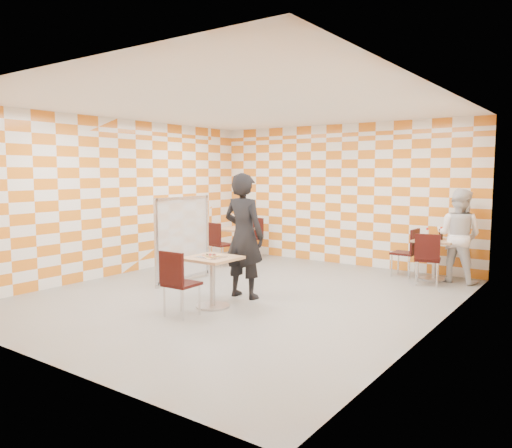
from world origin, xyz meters
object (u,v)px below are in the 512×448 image
(main_table, at_px, (212,273))
(empty_table, at_px, (236,239))
(chair_empty_far, at_px, (253,234))
(partition, at_px, (183,239))
(chair_empty_near, at_px, (218,241))
(chair_second_front, at_px, (427,255))
(soda_bottle, at_px, (441,234))
(man_white, at_px, (458,236))
(sport_bottle, at_px, (427,234))
(chair_second_side, at_px, (409,249))
(man_dark, at_px, (244,236))
(second_table, at_px, (435,253))
(chair_main_front, at_px, (177,279))

(main_table, xyz_separation_m, empty_table, (-2.01, 3.15, 0.00))
(chair_empty_far, distance_m, partition, 2.87)
(chair_empty_near, bearing_deg, main_table, -51.74)
(chair_second_front, bearing_deg, chair_empty_far, 171.84)
(chair_second_front, distance_m, chair_empty_far, 4.21)
(soda_bottle, bearing_deg, man_white, 6.22)
(man_white, bearing_deg, partition, 43.03)
(chair_second_front, height_order, sport_bottle, sport_bottle)
(chair_empty_near, distance_m, man_white, 4.70)
(empty_table, height_order, chair_second_side, chair_second_side)
(man_white, height_order, soda_bottle, man_white)
(chair_second_side, bearing_deg, man_dark, -118.39)
(empty_table, bearing_deg, chair_second_side, 9.32)
(soda_bottle, bearing_deg, empty_table, -170.67)
(second_table, relative_size, man_dark, 0.38)
(partition, bearing_deg, man_white, 35.30)
(main_table, bearing_deg, chair_main_front, -93.68)
(man_dark, relative_size, man_white, 1.17)
(chair_second_front, bearing_deg, soda_bottle, 85.31)
(main_table, bearing_deg, chair_empty_far, 117.76)
(empty_table, height_order, man_white, man_white)
(empty_table, height_order, soda_bottle, soda_bottle)
(chair_second_front, bearing_deg, second_table, 93.54)
(chair_main_front, bearing_deg, chair_second_side, 69.05)
(chair_second_front, distance_m, sport_bottle, 0.74)
(man_dark, xyz_separation_m, soda_bottle, (2.18, 3.11, -0.13))
(man_dark, relative_size, soda_bottle, 8.57)
(second_table, distance_m, chair_second_front, 0.58)
(empty_table, xyz_separation_m, man_white, (4.51, 0.72, 0.33))
(empty_table, relative_size, soda_bottle, 3.26)
(second_table, relative_size, soda_bottle, 3.26)
(chair_main_front, xyz_separation_m, man_dark, (0.07, 1.42, 0.44))
(main_table, xyz_separation_m, partition, (-1.55, 1.01, 0.28))
(chair_second_front, height_order, man_white, man_white)
(partition, distance_m, man_white, 4.97)
(main_table, relative_size, second_table, 1.00)
(chair_main_front, distance_m, sport_bottle, 4.99)
(main_table, xyz_separation_m, soda_bottle, (2.21, 3.84, 0.34))
(main_table, relative_size, chair_second_front, 0.81)
(chair_empty_near, xyz_separation_m, sport_bottle, (3.93, 1.36, 0.29))
(empty_table, relative_size, chair_second_front, 0.81)
(chair_empty_far, bearing_deg, chair_second_side, -1.18)
(second_table, relative_size, chair_empty_far, 0.81)
(empty_table, xyz_separation_m, man_dark, (2.03, -2.42, 0.48))
(empty_table, relative_size, chair_empty_near, 0.81)
(chair_empty_far, height_order, man_white, man_white)
(chair_empty_far, xyz_separation_m, partition, (0.47, -2.82, 0.25))
(chair_empty_near, height_order, partition, partition)
(man_dark, bearing_deg, empty_table, -50.19)
(chair_empty_far, bearing_deg, soda_bottle, 0.20)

